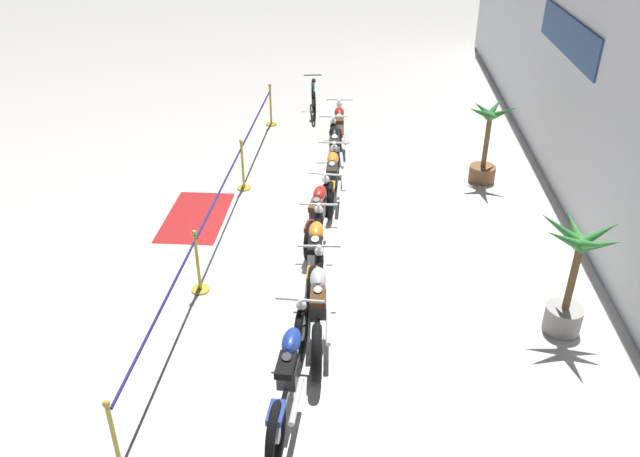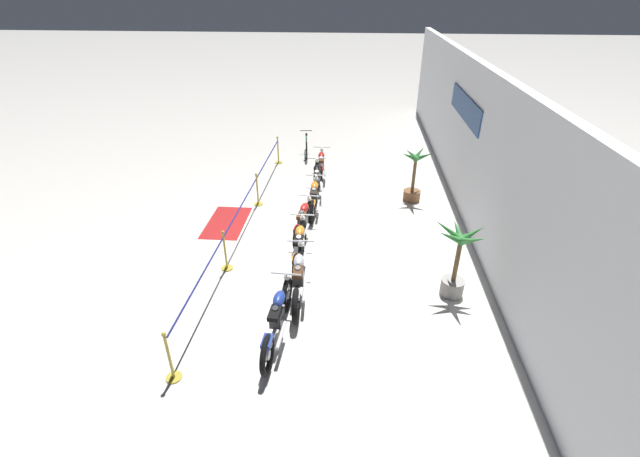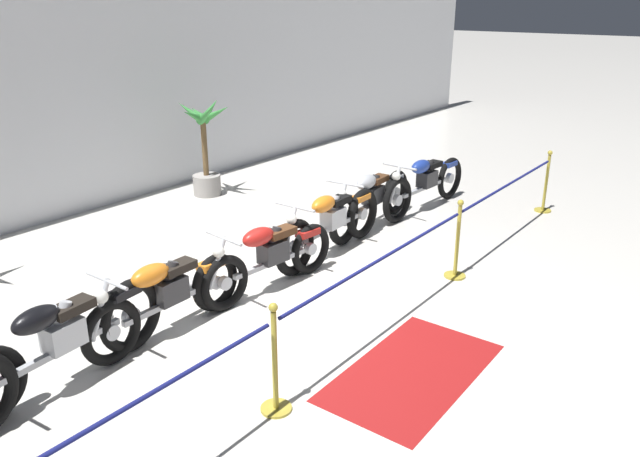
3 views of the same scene
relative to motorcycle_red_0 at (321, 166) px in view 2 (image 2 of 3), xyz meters
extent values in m
plane|color=silver|center=(4.04, -0.60, -0.46)|extent=(120.00, 120.00, 0.00)
cube|color=white|center=(4.04, 4.52, 1.64)|extent=(28.00, 0.25, 4.20)
cube|color=navy|center=(1.04, 4.38, 2.39)|extent=(3.85, 0.04, 0.70)
torus|color=black|center=(-0.72, -0.04, -0.11)|extent=(0.71, 0.15, 0.71)
torus|color=black|center=(0.74, 0.04, -0.11)|extent=(0.71, 0.15, 0.71)
cylinder|color=silver|center=(-0.72, -0.04, -0.11)|extent=(0.17, 0.09, 0.17)
cylinder|color=silver|center=(0.74, 0.04, -0.11)|extent=(0.17, 0.09, 0.17)
cylinder|color=silver|center=(-0.81, -0.05, 0.17)|extent=(0.31, 0.07, 0.59)
cube|color=silver|center=(0.06, 0.00, 0.05)|extent=(0.37, 0.24, 0.26)
cylinder|color=silver|center=(0.02, 0.00, 0.25)|extent=(0.18, 0.12, 0.24)
cylinder|color=silver|center=(0.10, 0.00, 0.25)|extent=(0.18, 0.12, 0.24)
cylinder|color=silver|center=(0.35, 0.16, -0.09)|extent=(0.70, 0.11, 0.07)
cube|color=#47474C|center=(0.01, 0.00, -0.09)|extent=(1.17, 0.13, 0.06)
ellipsoid|color=#B21E19|center=(-0.17, -0.01, 0.31)|extent=(0.47, 0.25, 0.22)
cube|color=#4C2D19|center=(0.19, 0.01, 0.27)|extent=(0.41, 0.22, 0.09)
cube|color=#B21E19|center=(0.69, 0.04, 0.14)|extent=(0.33, 0.18, 0.08)
cylinder|color=silver|center=(-0.70, -0.04, 0.44)|extent=(0.07, 0.62, 0.04)
sphere|color=silver|center=(-0.78, -0.05, 0.30)|extent=(0.14, 0.14, 0.14)
torus|color=black|center=(0.56, -0.10, -0.07)|extent=(0.79, 0.19, 0.78)
torus|color=black|center=(2.20, 0.05, -0.07)|extent=(0.79, 0.19, 0.78)
cylinder|color=silver|center=(0.56, -0.10, -0.07)|extent=(0.19, 0.10, 0.19)
cylinder|color=silver|center=(2.20, 0.05, -0.07)|extent=(0.19, 0.10, 0.19)
cylinder|color=silver|center=(0.47, -0.11, 0.21)|extent=(0.31, 0.08, 0.59)
cube|color=silver|center=(1.43, -0.02, 0.09)|extent=(0.38, 0.25, 0.26)
cylinder|color=silver|center=(1.39, -0.02, 0.29)|extent=(0.19, 0.13, 0.24)
cylinder|color=silver|center=(1.47, -0.02, 0.29)|extent=(0.19, 0.13, 0.24)
cylinder|color=silver|center=(1.71, 0.15, -0.05)|extent=(0.70, 0.14, 0.07)
cube|color=#ADAFB5|center=(1.38, -0.03, -0.05)|extent=(1.32, 0.18, 0.06)
ellipsoid|color=black|center=(1.20, -0.04, 0.35)|extent=(0.48, 0.26, 0.22)
cube|color=black|center=(1.56, -0.01, 0.31)|extent=(0.42, 0.24, 0.09)
cube|color=black|center=(2.15, 0.05, 0.21)|extent=(0.33, 0.19, 0.08)
cylinder|color=silver|center=(0.58, -0.10, 0.48)|extent=(0.09, 0.62, 0.04)
sphere|color=silver|center=(0.50, -0.11, 0.34)|extent=(0.14, 0.14, 0.14)
torus|color=black|center=(1.93, 0.00, -0.12)|extent=(0.69, 0.12, 0.68)
torus|color=black|center=(3.34, 0.03, -0.12)|extent=(0.69, 0.12, 0.68)
cylinder|color=silver|center=(1.93, 0.00, -0.12)|extent=(0.16, 0.08, 0.16)
cylinder|color=silver|center=(3.34, 0.03, -0.12)|extent=(0.16, 0.08, 0.16)
cylinder|color=silver|center=(1.84, 0.00, 0.16)|extent=(0.30, 0.06, 0.59)
cube|color=#2D2D30|center=(2.69, 0.02, 0.04)|extent=(0.36, 0.23, 0.26)
cylinder|color=#2D2D30|center=(2.64, 0.02, 0.24)|extent=(0.18, 0.11, 0.24)
cylinder|color=#2D2D30|center=(2.73, 0.02, 0.24)|extent=(0.18, 0.11, 0.24)
cylinder|color=silver|center=(2.98, 0.16, -0.10)|extent=(0.70, 0.08, 0.07)
cube|color=#ADAFB5|center=(2.64, 0.02, -0.10)|extent=(1.13, 0.08, 0.06)
ellipsoid|color=orange|center=(2.46, 0.01, 0.30)|extent=(0.46, 0.23, 0.22)
cube|color=black|center=(2.82, 0.02, 0.26)|extent=(0.40, 0.21, 0.09)
cube|color=orange|center=(3.29, 0.03, 0.12)|extent=(0.32, 0.17, 0.08)
cylinder|color=silver|center=(1.95, 0.00, 0.43)|extent=(0.05, 0.62, 0.04)
sphere|color=silver|center=(1.87, 0.00, 0.29)|extent=(0.14, 0.14, 0.14)
torus|color=black|center=(3.40, -0.06, -0.13)|extent=(0.68, 0.17, 0.67)
torus|color=black|center=(4.83, -0.20, -0.13)|extent=(0.68, 0.17, 0.67)
cylinder|color=silver|center=(3.40, -0.06, -0.13)|extent=(0.17, 0.10, 0.16)
cylinder|color=silver|center=(4.83, -0.20, -0.13)|extent=(0.17, 0.10, 0.16)
cylinder|color=silver|center=(3.31, -0.06, 0.16)|extent=(0.31, 0.09, 0.59)
cube|color=#2D2D30|center=(4.17, -0.14, 0.03)|extent=(0.38, 0.25, 0.26)
cylinder|color=#2D2D30|center=(4.12, -0.13, 0.23)|extent=(0.19, 0.13, 0.24)
cylinder|color=#2D2D30|center=(4.21, -0.14, 0.23)|extent=(0.19, 0.13, 0.24)
cylinder|color=silver|center=(4.48, -0.03, -0.11)|extent=(0.70, 0.14, 0.07)
cube|color=#ADAFB5|center=(4.12, -0.13, -0.11)|extent=(1.14, 0.17, 0.06)
ellipsoid|color=#B21E19|center=(3.94, -0.12, 0.29)|extent=(0.48, 0.26, 0.22)
cube|color=#4C2D19|center=(4.29, -0.15, 0.25)|extent=(0.42, 0.24, 0.09)
cube|color=#B21E19|center=(4.78, -0.20, 0.12)|extent=(0.33, 0.19, 0.08)
cylinder|color=silver|center=(3.42, -0.07, 0.42)|extent=(0.10, 0.62, 0.04)
sphere|color=silver|center=(3.34, -0.06, 0.28)|extent=(0.14, 0.14, 0.14)
torus|color=black|center=(4.65, -0.08, -0.08)|extent=(0.76, 0.15, 0.76)
torus|color=black|center=(6.30, -0.02, -0.08)|extent=(0.76, 0.15, 0.76)
cylinder|color=silver|center=(4.65, -0.08, -0.08)|extent=(0.18, 0.09, 0.18)
cylinder|color=silver|center=(6.30, -0.02, -0.08)|extent=(0.18, 0.09, 0.18)
cylinder|color=silver|center=(4.56, -0.08, 0.20)|extent=(0.31, 0.07, 0.59)
cube|color=silver|center=(5.53, -0.05, 0.08)|extent=(0.37, 0.23, 0.26)
cylinder|color=silver|center=(5.48, -0.05, 0.28)|extent=(0.18, 0.12, 0.24)
cylinder|color=silver|center=(5.57, -0.05, 0.28)|extent=(0.18, 0.12, 0.24)
cylinder|color=silver|center=(5.82, 0.10, -0.06)|extent=(0.70, 0.09, 0.07)
cube|color=#ADAFB5|center=(5.48, -0.05, -0.06)|extent=(1.32, 0.10, 0.06)
ellipsoid|color=orange|center=(5.30, -0.06, 0.34)|extent=(0.47, 0.24, 0.22)
cube|color=black|center=(5.66, -0.04, 0.30)|extent=(0.41, 0.21, 0.09)
cube|color=orange|center=(6.25, -0.03, 0.19)|extent=(0.33, 0.17, 0.08)
cylinder|color=silver|center=(4.67, -0.08, 0.47)|extent=(0.06, 0.62, 0.04)
sphere|color=silver|center=(4.59, -0.08, 0.33)|extent=(0.14, 0.14, 0.14)
torus|color=black|center=(5.92, 0.04, -0.09)|extent=(0.75, 0.18, 0.75)
torus|color=black|center=(7.56, 0.15, -0.09)|extent=(0.75, 0.18, 0.75)
cylinder|color=silver|center=(5.92, 0.04, -0.09)|extent=(0.18, 0.09, 0.17)
cylinder|color=silver|center=(7.56, 0.15, -0.09)|extent=(0.18, 0.09, 0.17)
cylinder|color=silver|center=(5.83, 0.03, 0.19)|extent=(0.31, 0.08, 0.59)
cube|color=#2D2D30|center=(6.79, 0.10, 0.07)|extent=(0.37, 0.24, 0.26)
cylinder|color=#2D2D30|center=(6.75, 0.10, 0.27)|extent=(0.19, 0.12, 0.24)
cylinder|color=#2D2D30|center=(6.83, 0.10, 0.27)|extent=(0.19, 0.12, 0.24)
cylinder|color=silver|center=(7.08, 0.26, -0.07)|extent=(0.70, 0.12, 0.07)
cube|color=#47474C|center=(6.74, 0.10, -0.07)|extent=(1.32, 0.15, 0.06)
ellipsoid|color=#B7BABF|center=(6.56, 0.08, 0.33)|extent=(0.47, 0.25, 0.22)
cube|color=#4C2D19|center=(6.92, 0.11, 0.29)|extent=(0.41, 0.23, 0.09)
cube|color=#B7BABF|center=(7.51, 0.15, 0.17)|extent=(0.33, 0.18, 0.08)
cylinder|color=silver|center=(5.94, 0.04, 0.46)|extent=(0.08, 0.62, 0.04)
sphere|color=silver|center=(5.86, 0.04, 0.32)|extent=(0.14, 0.14, 0.14)
torus|color=black|center=(7.22, -0.09, -0.09)|extent=(0.75, 0.14, 0.75)
torus|color=black|center=(8.90, -0.17, -0.09)|extent=(0.75, 0.14, 0.75)
cylinder|color=silver|center=(7.22, -0.09, -0.09)|extent=(0.18, 0.09, 0.18)
cylinder|color=silver|center=(8.90, -0.17, -0.09)|extent=(0.18, 0.09, 0.18)
cylinder|color=silver|center=(7.13, -0.08, 0.20)|extent=(0.31, 0.07, 0.59)
cube|color=#2D2D30|center=(8.11, -0.13, 0.07)|extent=(0.37, 0.24, 0.26)
cylinder|color=#2D2D30|center=(8.07, -0.13, 0.27)|extent=(0.18, 0.12, 0.24)
cylinder|color=#2D2D30|center=(8.15, -0.13, 0.27)|extent=(0.18, 0.12, 0.24)
cylinder|color=silver|center=(8.41, -0.01, -0.07)|extent=(0.70, 0.10, 0.07)
cube|color=#ADAFB5|center=(8.06, -0.13, -0.07)|extent=(1.35, 0.13, 0.06)
ellipsoid|color=navy|center=(7.88, -0.12, 0.33)|extent=(0.47, 0.24, 0.22)
cube|color=black|center=(8.24, -0.14, 0.29)|extent=(0.41, 0.22, 0.09)
cube|color=navy|center=(8.85, -0.17, 0.19)|extent=(0.33, 0.18, 0.08)
cylinder|color=silver|center=(7.24, -0.09, 0.46)|extent=(0.07, 0.62, 0.04)
sphere|color=silver|center=(7.16, -0.08, 0.32)|extent=(0.14, 0.14, 0.14)
torus|color=black|center=(-2.77, -0.86, -0.09)|extent=(0.74, 0.14, 0.75)
torus|color=black|center=(-1.76, -0.73, -0.09)|extent=(0.74, 0.14, 0.75)
cylinder|color=#238442|center=(-2.31, -0.80, 0.13)|extent=(0.60, 0.12, 0.43)
cylinder|color=#238442|center=(-2.26, -0.80, 0.33)|extent=(0.55, 0.11, 0.04)
cylinder|color=#238442|center=(-2.07, -0.77, 0.21)|extent=(0.15, 0.06, 0.55)
cube|color=black|center=(-2.03, -0.76, 0.49)|extent=(0.19, 0.10, 0.05)
cylinder|color=#238442|center=(-1.96, -0.75, -0.09)|extent=(0.46, 0.09, 0.03)
cylinder|color=black|center=(-2.71, -0.86, 0.43)|extent=(0.09, 0.48, 0.03)
cylinder|color=black|center=(-2.18, -0.78, -0.17)|extent=(0.13, 0.07, 0.12)
cylinder|color=brown|center=(1.57, 3.04, -0.30)|extent=(0.53, 0.53, 0.33)
cylinder|color=brown|center=(1.57, 3.04, 0.40)|extent=(0.10, 0.10, 1.08)
cone|color=#286B2D|center=(1.81, 3.06, 1.01)|extent=(0.59, 0.23, 0.31)
cone|color=#286B2D|center=(1.65, 3.25, 1.04)|extent=(0.31, 0.57, 0.44)
cone|color=#286B2D|center=(1.32, 3.16, 1.03)|extent=(0.64, 0.47, 0.41)
cone|color=#286B2D|center=(1.39, 2.92, 1.00)|extent=(0.50, 0.44, 0.37)
cone|color=#286B2D|center=(1.62, 2.84, 1.02)|extent=(0.25, 0.52, 0.37)
cylinder|color=gray|center=(6.38, 3.46, -0.28)|extent=(0.50, 0.50, 0.37)
cylinder|color=brown|center=(6.38, 3.46, 0.42)|extent=(0.10, 0.10, 1.02)
cone|color=#337F38|center=(6.60, 3.50, 1.06)|extent=(0.60, 0.27, 0.45)
cone|color=#337F38|center=(6.47, 3.66, 0.99)|extent=(0.31, 0.52, 0.37)
cone|color=#337F38|center=(6.30, 3.67, 1.05)|extent=(0.31, 0.57, 0.47)
cone|color=#337F38|center=(6.15, 3.42, 1.03)|extent=(0.60, 0.25, 0.38)
cone|color=#337F38|center=(6.27, 3.21, 1.08)|extent=(0.36, 0.65, 0.54)
cone|color=#337F38|center=(6.47, 3.22, 1.05)|extent=(0.33, 0.61, 0.47)
cylinder|color=gold|center=(-1.33, -1.78, -0.45)|extent=(0.28, 0.28, 0.03)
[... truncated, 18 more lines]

